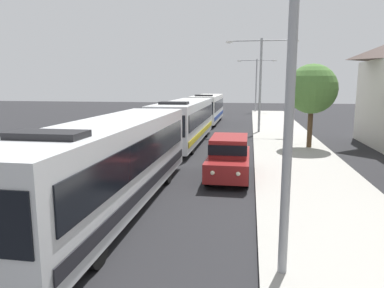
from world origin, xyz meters
The scene contains 8 objects.
bus_lead centered at (-1.30, 10.24, 1.69)m, with size 2.58×12.41×3.21m.
bus_second_in_line centered at (-1.30, 23.97, 1.69)m, with size 2.58×12.36×3.21m.
bus_middle centered at (-1.30, 37.73, 1.69)m, with size 2.58×10.92×3.21m.
white_suv centered at (2.40, 15.12, 1.03)m, with size 1.86×4.80×1.90m.
streetlamp_near centered at (4.10, 6.66, 5.16)m, with size 5.21×0.28×8.26m.
streetlamp_mid centered at (4.10, 30.28, 5.03)m, with size 5.96×0.28×7.91m.
streetlamp_far centered at (4.10, 53.89, 4.95)m, with size 5.75×0.28×7.79m.
roadside_tree centered at (7.21, 23.12, 3.94)m, with size 3.20×3.20×5.41m.
Camera 1 is at (3.30, -0.85, 4.29)m, focal length 33.01 mm.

